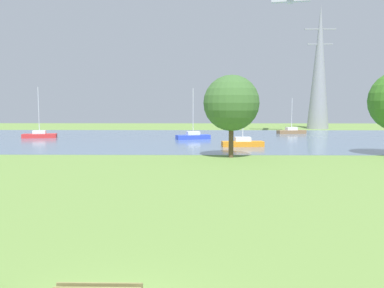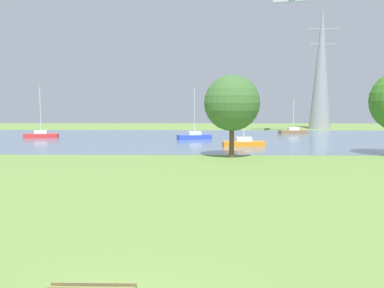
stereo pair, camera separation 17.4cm
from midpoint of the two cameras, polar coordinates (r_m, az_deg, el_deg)
ground_plane at (r=30.26m, az=-3.13°, el=-3.44°), size 160.00×160.00×0.00m
water_surface at (r=58.05m, az=-1.17°, el=0.82°), size 140.00×40.00×0.02m
sailboat_orange at (r=46.42m, az=7.15°, el=0.20°), size 4.91×1.91×7.69m
sailboat_brown at (r=69.73m, az=13.97°, el=1.79°), size 5.00×2.45×6.02m
sailboat_red at (r=62.89m, az=-21.05°, el=1.23°), size 5.00×2.44×7.46m
sailboat_blue at (r=56.39m, az=0.06°, el=1.15°), size 5.03×3.01×7.18m
tree_west_near at (r=36.31m, az=5.52°, el=5.84°), size 5.07×5.07×7.49m
electricity_pylon at (r=87.38m, az=17.70°, el=10.46°), size 6.40×4.40×25.46m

